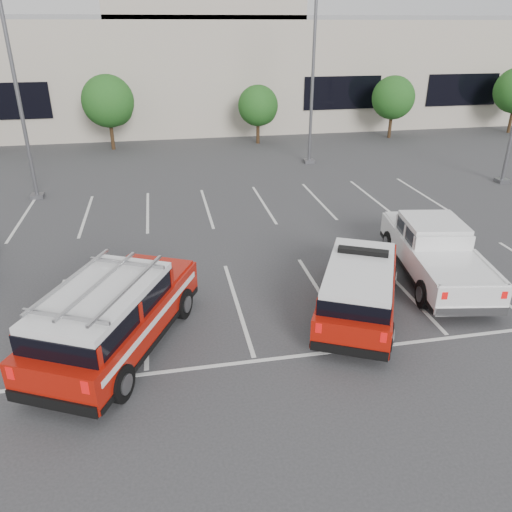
# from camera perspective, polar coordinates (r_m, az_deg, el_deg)

# --- Properties ---
(ground) EXTENTS (120.00, 120.00, 0.00)m
(ground) POSITION_cam_1_polar(r_m,az_deg,el_deg) (15.25, -2.15, -5.59)
(ground) COLOR #323235
(ground) RESTS_ON ground
(stall_markings) EXTENTS (23.00, 15.00, 0.01)m
(stall_markings) POSITION_cam_1_polar(r_m,az_deg,el_deg) (19.22, -4.26, 1.17)
(stall_markings) COLOR silver
(stall_markings) RESTS_ON ground
(convention_building) EXTENTS (60.00, 16.99, 13.20)m
(convention_building) POSITION_cam_1_polar(r_m,az_deg,el_deg) (44.99, -8.86, 20.90)
(convention_building) COLOR #B4A898
(convention_building) RESTS_ON ground
(tree_mid_left) EXTENTS (3.37, 3.37, 4.85)m
(tree_mid_left) POSITION_cam_1_polar(r_m,az_deg,el_deg) (35.46, -16.39, 16.44)
(tree_mid_left) COLOR #3F2B19
(tree_mid_left) RESTS_ON ground
(tree_mid_right) EXTENTS (2.77, 2.77, 3.99)m
(tree_mid_right) POSITION_cam_1_polar(r_m,az_deg,el_deg) (36.11, 0.36, 16.67)
(tree_mid_right) COLOR #3F2B19
(tree_mid_right) RESTS_ON ground
(tree_right) EXTENTS (3.07, 3.07, 4.42)m
(tree_right) POSITION_cam_1_polar(r_m,az_deg,el_deg) (39.26, 15.49, 16.89)
(tree_right) COLOR #3F2B19
(tree_right) RESTS_ON ground
(light_pole_left) EXTENTS (0.90, 0.60, 10.24)m
(light_pole_left) POSITION_cam_1_polar(r_m,az_deg,el_deg) (25.83, -25.71, 17.01)
(light_pole_left) COLOR #59595E
(light_pole_left) RESTS_ON ground
(light_pole_mid) EXTENTS (0.90, 0.60, 10.24)m
(light_pole_mid) POSITION_cam_1_polar(r_m,az_deg,el_deg) (30.43, 6.52, 20.04)
(light_pole_mid) COLOR #59595E
(light_pole_mid) RESTS_ON ground
(fire_chief_suv) EXTENTS (4.12, 5.66, 1.88)m
(fire_chief_suv) POSITION_cam_1_polar(r_m,az_deg,el_deg) (14.73, 11.65, -3.86)
(fire_chief_suv) COLOR #991107
(fire_chief_suv) RESTS_ON ground
(white_pickup) EXTENTS (3.05, 6.27, 1.84)m
(white_pickup) POSITION_cam_1_polar(r_m,az_deg,el_deg) (17.59, 19.71, -0.07)
(white_pickup) COLOR silver
(white_pickup) RESTS_ON ground
(ladder_suv) EXTENTS (4.47, 6.07, 2.23)m
(ladder_suv) POSITION_cam_1_polar(r_m,az_deg,el_deg) (13.32, -15.87, -7.10)
(ladder_suv) COLOR #991107
(ladder_suv) RESTS_ON ground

